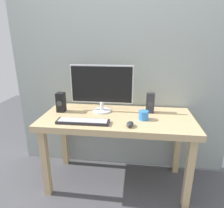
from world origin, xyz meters
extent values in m
plane|color=#4C4C51|center=(0.00, 0.00, 0.00)|extent=(6.00, 6.00, 0.00)
cube|color=#9EA8A3|center=(0.00, 0.36, 1.50)|extent=(2.37, 0.04, 3.00)
cube|color=tan|center=(0.00, 0.00, 0.72)|extent=(1.43, 0.64, 0.06)
cube|color=tan|center=(-0.64, -0.25, 0.34)|extent=(0.06, 0.06, 0.69)
cube|color=tan|center=(0.64, -0.25, 0.34)|extent=(0.06, 0.06, 0.69)
cube|color=tan|center=(-0.64, 0.25, 0.34)|extent=(0.06, 0.06, 0.69)
cube|color=tan|center=(0.64, 0.25, 0.34)|extent=(0.06, 0.06, 0.69)
cylinder|color=silver|center=(-0.17, 0.11, 0.75)|extent=(0.19, 0.19, 0.02)
cylinder|color=silver|center=(-0.17, 0.11, 0.80)|extent=(0.04, 0.04, 0.09)
cube|color=silver|center=(-0.17, 0.13, 1.02)|extent=(0.62, 0.02, 0.37)
cube|color=black|center=(-0.17, 0.11, 1.02)|extent=(0.59, 0.01, 0.35)
cube|color=#232328|center=(-0.28, -0.19, 0.76)|extent=(0.46, 0.12, 0.02)
cube|color=silver|center=(-0.28, -0.19, 0.77)|extent=(0.43, 0.10, 0.00)
ellipsoid|color=#333338|center=(0.13, -0.22, 0.77)|extent=(0.08, 0.10, 0.04)
cube|color=#333338|center=(0.31, 0.15, 0.84)|extent=(0.08, 0.07, 0.20)
cylinder|color=#3F3F44|center=(0.31, 0.11, 0.84)|extent=(0.05, 0.00, 0.05)
cube|color=black|center=(-0.57, 0.06, 0.84)|extent=(0.08, 0.09, 0.19)
cylinder|color=#3F3F44|center=(-0.57, 0.02, 0.84)|extent=(0.05, 0.00, 0.05)
cylinder|color=#337FD8|center=(0.24, -0.05, 0.79)|extent=(0.09, 0.09, 0.08)
camera|label=1|loc=(0.17, -1.74, 1.45)|focal=31.80mm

